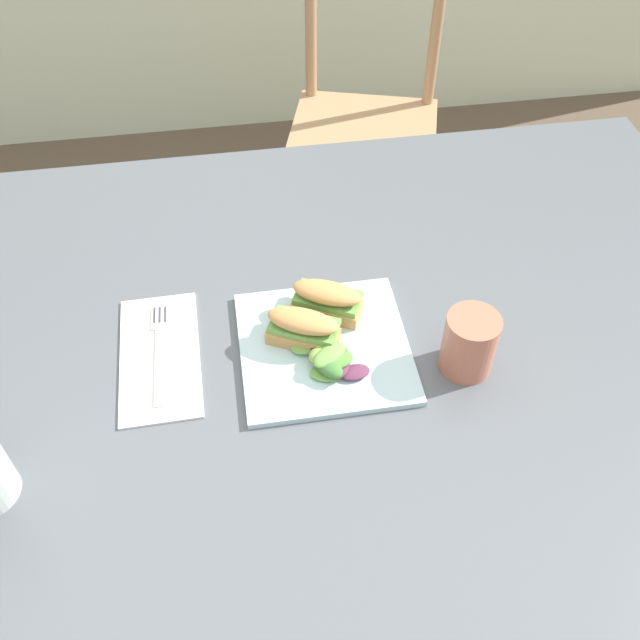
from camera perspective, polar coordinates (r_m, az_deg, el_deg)
name	(u,v)px	position (r m, az deg, el deg)	size (l,w,h in m)	color
ground_plane	(309,577)	(1.64, -0.91, -20.34)	(7.96, 7.96, 0.00)	brown
dining_table	(339,376)	(1.12, 1.55, -4.65)	(1.37, 0.98, 0.74)	#51565B
chair_wooden_far	(365,124)	(2.02, 3.67, 15.73)	(0.50, 0.50, 0.87)	tan
plate_lunch	(324,347)	(1.01, 0.35, -2.23)	(0.24, 0.24, 0.01)	silver
sandwich_half_front	(303,328)	(0.99, -1.39, -0.64)	(0.11, 0.09, 0.06)	tan
sandwich_half_back	(327,299)	(1.03, 0.57, 1.69)	(0.11, 0.09, 0.06)	tan
salad_mixed_greens	(328,356)	(0.97, 0.68, -2.97)	(0.11, 0.11, 0.03)	#6B9E47
napkin_folded	(160,356)	(1.03, -13.00, -2.88)	(0.11, 0.24, 0.00)	silver
fork_on_napkin	(160,345)	(1.04, -13.02, -2.02)	(0.03, 0.19, 0.00)	silver
cup_extra_side	(469,343)	(0.98, 12.14, -1.89)	(0.07, 0.07, 0.10)	#B2664C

